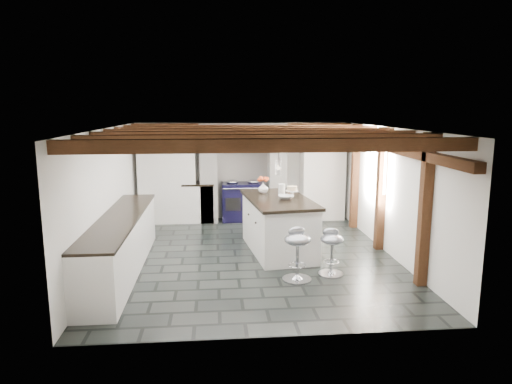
{
  "coord_description": "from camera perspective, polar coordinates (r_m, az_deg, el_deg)",
  "views": [
    {
      "loc": [
        -0.65,
        -7.9,
        2.65
      ],
      "look_at": [
        0.1,
        0.4,
        1.1
      ],
      "focal_mm": 32.0,
      "sensor_mm": 36.0,
      "label": 1
    }
  ],
  "objects": [
    {
      "name": "bar_stool_near",
      "position": [
        7.4,
        9.43,
        -6.75
      ],
      "size": [
        0.41,
        0.41,
        0.75
      ],
      "rotation": [
        0.0,
        0.0,
        -0.09
      ],
      "color": "silver",
      "rests_on": "ground"
    },
    {
      "name": "bar_stool_far",
      "position": [
        7.09,
        5.16,
        -6.97
      ],
      "size": [
        0.52,
        0.52,
        0.84
      ],
      "rotation": [
        0.0,
        0.0,
        0.33
      ],
      "color": "silver",
      "rests_on": "ground"
    },
    {
      "name": "ground",
      "position": [
        8.36,
        -0.44,
        -7.95
      ],
      "size": [
        6.0,
        6.0,
        0.0
      ],
      "primitive_type": "plane",
      "color": "black",
      "rests_on": "ground"
    },
    {
      "name": "kitchen_island",
      "position": [
        8.49,
        2.8,
        -4.02
      ],
      "size": [
        1.31,
        2.16,
        1.35
      ],
      "rotation": [
        0.0,
        0.0,
        0.12
      ],
      "color": "white",
      "rests_on": "ground"
    },
    {
      "name": "range_cooker",
      "position": [
        10.82,
        -1.62,
        -1.12
      ],
      "size": [
        1.0,
        0.63,
        0.99
      ],
      "color": "black",
      "rests_on": "ground"
    },
    {
      "name": "room_shell",
      "position": [
        9.45,
        -4.85,
        0.84
      ],
      "size": [
        6.0,
        6.03,
        6.0
      ],
      "color": "white",
      "rests_on": "ground"
    }
  ]
}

